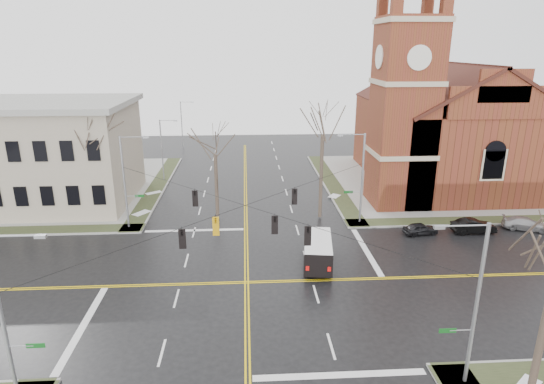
{
  "coord_description": "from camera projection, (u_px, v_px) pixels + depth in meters",
  "views": [
    {
      "loc": [
        0.1,
        -30.72,
        17.1
      ],
      "look_at": [
        2.29,
        6.0,
        5.23
      ],
      "focal_mm": 30.0,
      "sensor_mm": 36.0,
      "label": 1
    }
  ],
  "objects": [
    {
      "name": "tree_nw_near",
      "position": [
        215.0,
        151.0,
        45.41
      ],
      "size": [
        4.0,
        4.0,
        9.77
      ],
      "color": "#362B22",
      "rests_on": "ground"
    },
    {
      "name": "tree_nw_far",
      "position": [
        93.0,
        140.0,
        43.99
      ],
      "size": [
        4.0,
        4.0,
        11.65
      ],
      "color": "#362B22",
      "rests_on": "ground"
    },
    {
      "name": "parked_car_c",
      "position": [
        526.0,
        224.0,
        44.15
      ],
      "size": [
        4.52,
        3.08,
        1.22
      ],
      "primitive_type": "imported",
      "rotation": [
        0.0,
        0.0,
        1.21
      ],
      "color": "#A7A7AA",
      "rests_on": "ground"
    },
    {
      "name": "ground",
      "position": [
        247.0,
        282.0,
        34.43
      ],
      "size": [
        120.0,
        120.0,
        0.0
      ],
      "primitive_type": "plane",
      "color": "black",
      "rests_on": "ground"
    },
    {
      "name": "signal_pole_ne",
      "position": [
        361.0,
        176.0,
        44.47
      ],
      "size": [
        2.75,
        0.22,
        9.0
      ],
      "color": "gray",
      "rests_on": "ground"
    },
    {
      "name": "cargo_van",
      "position": [
        318.0,
        249.0,
        37.13
      ],
      "size": [
        2.97,
        5.92,
        2.16
      ],
      "rotation": [
        0.0,
        0.0,
        -0.14
      ],
      "color": "white",
      "rests_on": "ground"
    },
    {
      "name": "tree_ne",
      "position": [
        323.0,
        129.0,
        44.44
      ],
      "size": [
        4.0,
        4.0,
        12.91
      ],
      "color": "#362B22",
      "rests_on": "ground"
    },
    {
      "name": "church",
      "position": [
        442.0,
        118.0,
        56.78
      ],
      "size": [
        24.28,
        27.48,
        27.5
      ],
      "color": "brown",
      "rests_on": "ground"
    },
    {
      "name": "parked_car_a",
      "position": [
        421.0,
        229.0,
        43.07
      ],
      "size": [
        3.45,
        1.81,
        1.12
      ],
      "primitive_type": "imported",
      "rotation": [
        0.0,
        0.0,
        1.72
      ],
      "color": "black",
      "rests_on": "ground"
    },
    {
      "name": "traffic_signals",
      "position": [
        245.0,
        218.0,
        32.12
      ],
      "size": [
        8.21,
        8.26,
        1.3
      ],
      "color": "black",
      "rests_on": "ground"
    },
    {
      "name": "streetlight_north_b",
      "position": [
        182.0,
        123.0,
        78.05
      ],
      "size": [
        2.3,
        0.2,
        8.0
      ],
      "color": "gray",
      "rests_on": "ground"
    },
    {
      "name": "signal_pole_nw",
      "position": [
        126.0,
        180.0,
        43.19
      ],
      "size": [
        2.75,
        0.22,
        9.0
      ],
      "color": "gray",
      "rests_on": "ground"
    },
    {
      "name": "signal_pole_sw",
      "position": [
        6.0,
        317.0,
        21.34
      ],
      "size": [
        2.75,
        0.22,
        9.0
      ],
      "color": "gray",
      "rests_on": "ground"
    },
    {
      "name": "civic_building_a",
      "position": [
        47.0,
        155.0,
        50.5
      ],
      "size": [
        18.0,
        14.0,
        11.0
      ],
      "primitive_type": "cube",
      "color": "gray",
      "rests_on": "ground"
    },
    {
      "name": "signal_pole_se",
      "position": [
        474.0,
        302.0,
        22.62
      ],
      "size": [
        2.75,
        0.22,
        9.0
      ],
      "color": "gray",
      "rests_on": "ground"
    },
    {
      "name": "streetlight_north_a",
      "position": [
        163.0,
        148.0,
        59.05
      ],
      "size": [
        2.3,
        0.2,
        8.0
      ],
      "color": "gray",
      "rests_on": "ground"
    },
    {
      "name": "parked_car_b",
      "position": [
        474.0,
        226.0,
        43.38
      ],
      "size": [
        4.13,
        1.49,
        1.35
      ],
      "primitive_type": "imported",
      "rotation": [
        0.0,
        0.0,
        1.59
      ],
      "color": "black",
      "rests_on": "ground"
    },
    {
      "name": "span_wires",
      "position": [
        245.0,
        205.0,
        32.52
      ],
      "size": [
        23.02,
        23.02,
        0.03
      ],
      "color": "black",
      "rests_on": "ground"
    },
    {
      "name": "road_markings",
      "position": [
        247.0,
        282.0,
        34.43
      ],
      "size": [
        100.0,
        100.0,
        0.01
      ],
      "color": "gold",
      "rests_on": "ground"
    },
    {
      "name": "sidewalks",
      "position": [
        247.0,
        281.0,
        34.4
      ],
      "size": [
        80.0,
        80.0,
        0.17
      ],
      "color": "gray",
      "rests_on": "ground"
    }
  ]
}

